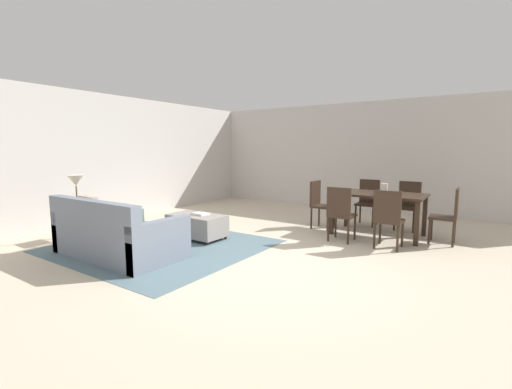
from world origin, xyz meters
The scene contains 17 objects.
ground_plane centered at (0.00, 0.00, 0.00)m, with size 10.80×10.80×0.00m, color beige.
wall_back centered at (0.00, 5.00, 1.35)m, with size 9.00×0.12×2.70m, color beige.
wall_left centered at (-4.50, 0.50, 1.35)m, with size 0.12×11.00×2.70m, color beige.
area_rug centered at (-1.86, -0.17, 0.00)m, with size 3.00×2.80×0.01m, color slate.
couch centered at (-1.99, -0.89, 0.29)m, with size 1.91×0.97×0.86m.
ottoman_table centered at (-1.72, 0.49, 0.24)m, with size 0.99×0.56×0.42m.
side_table centered at (-3.24, -0.74, 0.46)m, with size 0.40×0.40×0.59m.
table_lamp centered at (-3.24, -0.74, 1.00)m, with size 0.26×0.26×0.53m.
dining_table centered at (0.79, 2.50, 0.66)m, with size 1.54×0.90×0.76m.
dining_chair_near_left centered at (0.40, 1.68, 0.52)m, with size 0.40×0.40×0.92m.
dining_chair_near_right centered at (1.16, 1.66, 0.52)m, with size 0.40×0.40×0.92m.
dining_chair_far_left centered at (0.38, 3.29, 0.52)m, with size 0.42×0.42×0.92m.
dining_chair_far_right centered at (1.15, 3.29, 0.52)m, with size 0.42×0.42×0.92m.
dining_chair_head_east centered at (1.91, 2.51, 0.52)m, with size 0.41×0.41×0.92m.
dining_chair_head_west centered at (-0.32, 2.47, 0.52)m, with size 0.41×0.41×0.92m.
vase_centerpiece centered at (0.89, 2.46, 0.85)m, with size 0.12×0.12×0.18m, color silver.
book_on_ottoman centered at (-1.67, 0.54, 0.43)m, with size 0.26×0.20×0.03m, color silver.
Camera 1 is at (2.43, -3.82, 1.53)m, focal length 24.47 mm.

